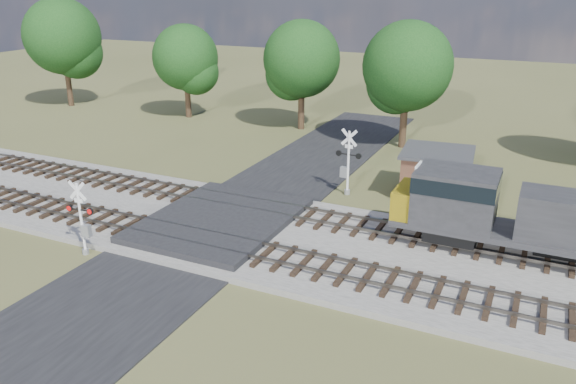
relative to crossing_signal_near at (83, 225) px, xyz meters
The scene contains 10 objects.
ground 6.65m from the crossing_signal_near, 50.23° to the left, with size 160.00×160.00×0.00m, color #454726.
ballast_bed 15.22m from the crossing_signal_near, 21.15° to the left, with size 140.00×10.00×0.30m, color gray.
road 6.64m from the crossing_signal_near, 50.23° to the left, with size 7.00×60.00×0.08m, color black.
crossing_panel 6.97m from the crossing_signal_near, 52.91° to the left, with size 7.00×9.00×0.62m, color #262628.
track_near 7.92m from the crossing_signal_near, 22.25° to the left, with size 140.00×2.60×0.33m.
track_far 10.84m from the crossing_signal_near, 47.68° to the left, with size 140.00×2.60×0.33m.
crossing_signal_near is the anchor object (origin of this frame).
crossing_signal_far 15.63m from the crossing_signal_near, 56.90° to the left, with size 1.67×0.37×4.14m.
equipment_shed 20.38m from the crossing_signal_near, 48.41° to the left, with size 4.54×4.54×2.85m.
treeline 28.63m from the crossing_signal_near, 66.81° to the left, with size 83.04×9.74×11.00m.
Camera 1 is at (14.98, -22.85, 12.30)m, focal length 35.00 mm.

